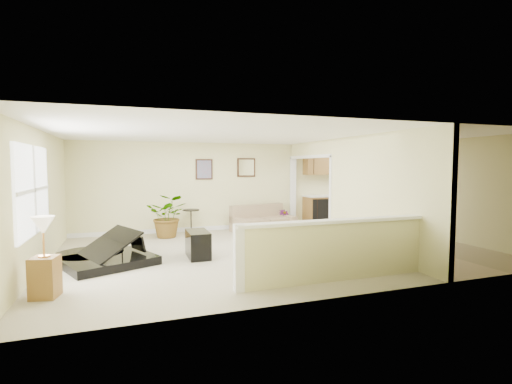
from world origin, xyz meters
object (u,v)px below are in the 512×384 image
object	(u,v)px
loveseat	(263,218)
accent_table	(191,218)
small_plant	(284,221)
piano	(106,232)
palm_plant	(168,216)
piano_bench	(198,244)
lamp_stand	(44,263)

from	to	relation	value
loveseat	accent_table	xyz separation A→B (m)	(-1.99, 0.28, 0.05)
accent_table	small_plant	size ratio (longest dim) A/B	1.16
piano	accent_table	size ratio (longest dim) A/B	3.26
palm_plant	small_plant	xyz separation A→B (m)	(3.31, 0.18, -0.31)
piano	small_plant	size ratio (longest dim) A/B	3.79
piano_bench	small_plant	distance (m)	3.89
piano_bench	small_plant	world-z (taller)	small_plant
piano	piano_bench	size ratio (longest dim) A/B	2.69
small_plant	lamp_stand	world-z (taller)	lamp_stand
piano	piano_bench	xyz separation A→B (m)	(1.72, -0.11, -0.33)
palm_plant	piano	bearing A→B (deg)	-121.91
small_plant	lamp_stand	bearing A→B (deg)	-142.88
piano	lamp_stand	world-z (taller)	piano
accent_table	lamp_stand	world-z (taller)	lamp_stand
piano_bench	loveseat	xyz separation A→B (m)	(2.29, 2.42, 0.10)
accent_table	loveseat	bearing A→B (deg)	-8.07
palm_plant	small_plant	bearing A→B (deg)	3.05
piano	small_plant	distance (m)	5.29
piano_bench	lamp_stand	size ratio (longest dim) A/B	0.70
small_plant	piano	bearing A→B (deg)	-152.92
accent_table	palm_plant	xyz separation A→B (m)	(-0.64, -0.37, 0.13)
piano_bench	loveseat	size ratio (longest dim) A/B	0.43
palm_plant	small_plant	distance (m)	3.33
palm_plant	lamp_stand	size ratio (longest dim) A/B	1.09
palm_plant	lamp_stand	bearing A→B (deg)	-118.20
piano	loveseat	distance (m)	4.64
piano_bench	palm_plant	xyz separation A→B (m)	(-0.34, 2.34, 0.29)
small_plant	palm_plant	bearing A→B (deg)	-176.95
lamp_stand	palm_plant	bearing A→B (deg)	61.80
loveseat	lamp_stand	size ratio (longest dim) A/B	1.64
accent_table	piano_bench	bearing A→B (deg)	-96.45
piano_bench	lamp_stand	xyz separation A→B (m)	(-2.44, -1.58, 0.22)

